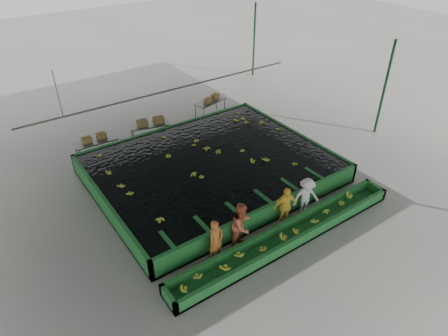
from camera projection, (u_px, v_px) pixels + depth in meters
ground at (231, 193)px, 17.16m from camera, size 80.00×80.00×0.00m
shed_roof at (232, 82)px, 14.41m from camera, size 20.00×22.00×0.04m
shed_posts at (231, 142)px, 15.78m from camera, size 20.00×22.00×5.00m
flotation_tank at (211, 168)px, 17.94m from camera, size 10.00×8.00×0.90m
tank_water at (211, 161)px, 17.72m from camera, size 9.70×7.70×0.00m
sorting_trough at (288, 236)px, 14.55m from camera, size 10.00×1.00×0.50m
cableway_rail at (170, 90)px, 18.93m from camera, size 0.08×0.08×14.00m
rail_hanger_left at (58, 94)px, 15.99m from camera, size 0.04×0.04×2.00m
rail_hanger_right at (253, 51)px, 20.78m from camera, size 0.04×0.04×2.00m
worker_a at (216, 241)px, 13.52m from camera, size 0.66×0.50×1.64m
worker_b at (242, 225)px, 13.98m from camera, size 1.12×1.00×1.89m
worker_c at (285, 207)px, 15.02m from camera, size 1.06×0.61×1.69m
worker_d at (306, 197)px, 15.55m from camera, size 1.21×0.92×1.66m
packing_table_left at (97, 149)px, 19.35m from camera, size 2.03×0.85×0.92m
packing_table_mid at (150, 132)px, 20.80m from camera, size 2.13×1.29×0.91m
packing_table_right at (210, 108)px, 23.30m from camera, size 2.10×1.22×0.90m
box_stack_left at (95, 140)px, 19.14m from camera, size 1.17×0.33×0.25m
box_stack_mid at (151, 124)px, 20.57m from camera, size 1.46×0.62×0.30m
box_stack_right at (212, 100)px, 23.11m from camera, size 1.21×0.73×0.25m
floating_bananas at (202, 153)px, 18.26m from camera, size 9.34×6.37×0.13m
trough_bananas at (289, 233)px, 14.47m from camera, size 8.82×0.59×0.12m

